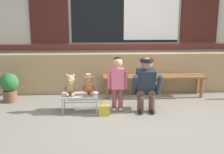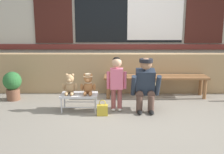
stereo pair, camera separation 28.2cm
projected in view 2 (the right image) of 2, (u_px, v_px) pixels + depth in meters
name	position (u px, v px, depth m)	size (l,w,h in m)	color
ground_plane	(134.00, 115.00, 4.64)	(60.00, 60.00, 0.00)	gray
brick_low_wall	(129.00, 73.00, 5.94)	(7.08, 0.25, 0.85)	tan
shop_facade	(129.00, 9.00, 6.14)	(7.23, 0.26, 3.58)	#B7B2A3
wooden_bench_long	(156.00, 79.00, 5.59)	(2.10, 0.40, 0.44)	brown
small_display_bench	(79.00, 96.00, 4.81)	(0.64, 0.36, 0.30)	silver
teddy_bear_plain	(70.00, 85.00, 4.76)	(0.28, 0.26, 0.36)	tan
teddy_bear_with_hat	(88.00, 84.00, 4.76)	(0.28, 0.27, 0.36)	#A86B3D
child_standing	(117.00, 78.00, 4.72)	(0.35, 0.18, 0.96)	#994C4C
adult_crouching	(146.00, 84.00, 4.73)	(0.50, 0.49, 0.95)	brown
handbag_on_ground	(102.00, 110.00, 4.60)	(0.18, 0.11, 0.27)	gold
potted_plant	(12.00, 84.00, 5.40)	(0.36, 0.36, 0.57)	brown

